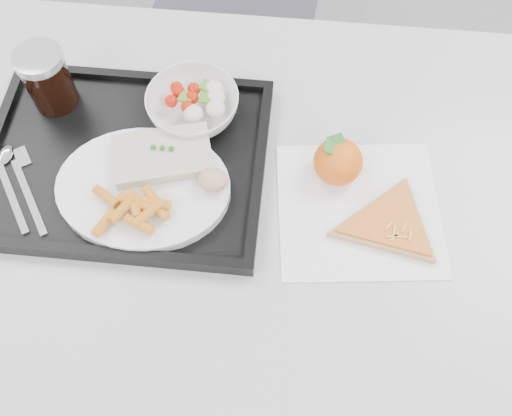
{
  "coord_description": "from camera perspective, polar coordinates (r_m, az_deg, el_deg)",
  "views": [
    {
      "loc": [
        0.07,
        -0.14,
        1.53
      ],
      "look_at": [
        0.03,
        0.27,
        0.77
      ],
      "focal_mm": 40.0,
      "sensor_mm": 36.0,
      "label": 1
    }
  ],
  "objects": [
    {
      "name": "carrot_pile",
      "position": [
        0.86,
        -11.96,
        0.02
      ],
      "size": [
        0.12,
        0.09,
        0.02
      ],
      "color": "orange",
      "rests_on": "dinner_plate"
    },
    {
      "name": "salad_bowl",
      "position": [
        0.96,
        -6.31,
        10.15
      ],
      "size": [
        0.15,
        0.15,
        0.05
      ],
      "color": "white",
      "rests_on": "tray"
    },
    {
      "name": "tray",
      "position": [
        0.95,
        -12.89,
        4.59
      ],
      "size": [
        0.45,
        0.35,
        0.03
      ],
      "color": "black",
      "rests_on": "table"
    },
    {
      "name": "pizza_slice",
      "position": [
        0.89,
        13.19,
        -1.53
      ],
      "size": [
        0.24,
        0.24,
        0.02
      ],
      "color": "#B47A4C",
      "rests_on": "napkin"
    },
    {
      "name": "cutlery",
      "position": [
        0.97,
        -22.93,
        2.74
      ],
      "size": [
        0.13,
        0.16,
        0.01
      ],
      "color": "silver",
      "rests_on": "tray"
    },
    {
      "name": "table",
      "position": [
        0.96,
        -1.78,
        -0.9
      ],
      "size": [
        1.2,
        0.8,
        0.75
      ],
      "color": "#B3B3B5",
      "rests_on": "ground"
    },
    {
      "name": "napkin",
      "position": [
        0.9,
        10.25,
        -0.11
      ],
      "size": [
        0.28,
        0.27,
        0.0
      ],
      "color": "white",
      "rests_on": "table"
    },
    {
      "name": "cola_glass",
      "position": [
        1.01,
        -20.18,
        12.1
      ],
      "size": [
        0.08,
        0.08,
        0.11
      ],
      "color": "black",
      "rests_on": "tray"
    },
    {
      "name": "room",
      "position": [
        0.2,
        -17.72,
        17.85
      ],
      "size": [
        6.04,
        7.04,
        2.84
      ],
      "color": "gray",
      "rests_on": "ground"
    },
    {
      "name": "salad_contents",
      "position": [
        0.95,
        -5.66,
        10.75
      ],
      "size": [
        0.1,
        0.09,
        0.03
      ],
      "color": "#B81B07",
      "rests_on": "salad_bowl"
    },
    {
      "name": "bread_roll",
      "position": [
        0.86,
        -4.33,
        2.81
      ],
      "size": [
        0.05,
        0.04,
        0.03
      ],
      "color": "tan",
      "rests_on": "dinner_plate"
    },
    {
      "name": "fish_fillet",
      "position": [
        0.9,
        -9.3,
        5.23
      ],
      "size": [
        0.17,
        0.13,
        0.03
      ],
      "color": "beige",
      "rests_on": "dinner_plate"
    },
    {
      "name": "tangerine",
      "position": [
        0.9,
        8.21,
        4.63
      ],
      "size": [
        0.08,
        0.08,
        0.08
      ],
      "color": "orange",
      "rests_on": "napkin"
    },
    {
      "name": "dinner_plate",
      "position": [
        0.9,
        -11.18,
        1.98
      ],
      "size": [
        0.27,
        0.27,
        0.02
      ],
      "color": "white",
      "rests_on": "tray"
    }
  ]
}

